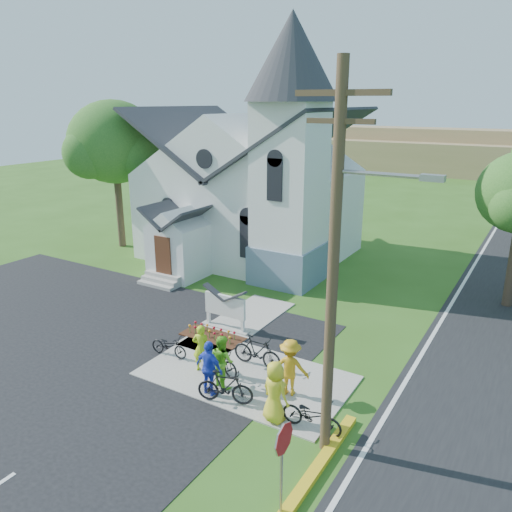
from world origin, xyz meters
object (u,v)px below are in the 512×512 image
Objects in this scene: cyclist_4 at (275,392)px; cyclist_1 at (222,361)px; cyclist_2 at (209,368)px; bike_4 at (312,415)px; cyclist_0 at (201,348)px; bike_2 at (219,359)px; church_sign at (225,306)px; cyclist_3 at (290,367)px; stop_sign at (283,451)px; bike_0 at (169,346)px; bike_3 at (225,387)px; utility_pole at (336,259)px; bike_1 at (257,351)px.

cyclist_1 is at bearing -1.26° from cyclist_4.
bike_4 is at bearing -172.20° from cyclist_2.
bike_2 is (0.56, 0.23, -0.38)m from cyclist_0.
cyclist_3 is at bearing -32.91° from church_sign.
cyclist_4 is (-1.86, 3.00, -0.78)m from stop_sign.
cyclist_0 is 0.91× the size of cyclist_3.
bike_3 is (3.46, -1.39, 0.13)m from bike_0.
cyclist_2 is 3.59m from bike_4.
cyclist_2 is 1.03× the size of bike_3.
bike_4 is (-0.66, 0.44, -4.87)m from utility_pole.
bike_3 is at bearing 92.77° from bike_4.
cyclist_3 is at bearing -75.82° from bike_2.
bike_3 is (0.65, -0.78, -0.35)m from cyclist_1.
cyclist_4 reaches higher than bike_4.
bike_2 is at bearing -13.05° from cyclist_3.
bike_3 is (0.30, -2.42, -0.03)m from bike_1.
cyclist_2 is 2.44m from cyclist_4.
stop_sign is (0.07, -2.70, -3.62)m from utility_pole.
cyclist_2 is at bearing 108.42° from cyclist_1.
cyclist_2 is at bearing -117.22° from bike_0.
bike_4 reaches higher than bike_2.
bike_1 reaches higher than bike_2.
cyclist_2 reaches higher than bike_2.
cyclist_2 is (-0.04, -0.64, 0.03)m from cyclist_1.
church_sign is 1.42× the size of bike_0.
bike_2 is at bearing -92.33° from bike_0.
cyclist_3 is at bearing -62.60° from bike_3.
cyclist_3 is at bearing -62.85° from cyclist_4.
cyclist_3 is at bearing 46.07° from bike_4.
bike_3 is (1.80, -1.19, -0.32)m from cyclist_0.
utility_pole reaches higher than bike_0.
cyclist_4 is (2.99, -1.41, 0.47)m from bike_2.
bike_1 is at bearing 125.82° from stop_sign.
church_sign is 1.17× the size of cyclist_3.
utility_pole reaches higher than cyclist_4.
bike_2 is at bearing 72.82° from bike_4.
cyclist_4 is at bearing -107.84° from bike_3.
stop_sign is 5.03m from cyclist_3.
cyclist_4 is at bearing 121.81° from stop_sign.
utility_pole is at bearing -97.07° from bike_2.
cyclist_3 reaches higher than cyclist_0.
cyclist_1 is 0.97× the size of bike_2.
bike_0 is at bearing 50.23° from bike_3.
bike_2 is (-4.85, 4.41, -1.25)m from stop_sign.
cyclist_3 is 1.02× the size of bike_4.
bike_3 is 2.88m from bike_4.
cyclist_3 is at bearing -118.09° from bike_1.
bike_0 is at bearing 103.19° from bike_2.
bike_2 is 1.02× the size of bike_3.
stop_sign is 5.76m from cyclist_1.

